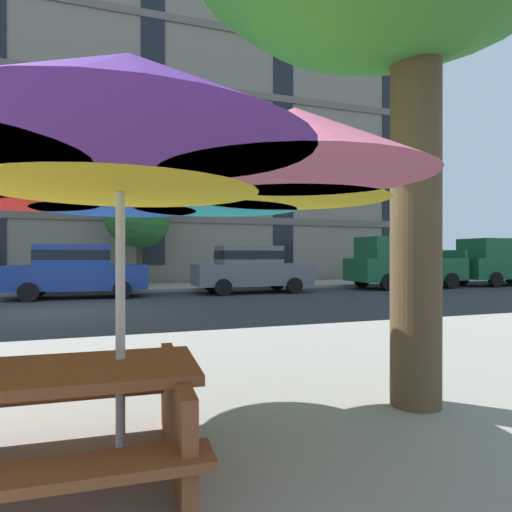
{
  "coord_description": "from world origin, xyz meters",
  "views": [
    {
      "loc": [
        1.3,
        -11.87,
        1.43
      ],
      "look_at": [
        6.49,
        3.2,
        1.4
      ],
      "focal_mm": 30.3,
      "sensor_mm": 36.0,
      "label": 1
    }
  ],
  "objects_px": {
    "sedan_gray": "(251,268)",
    "patio_umbrella": "(120,163)",
    "sedan_blue": "(77,270)",
    "pickup_green_midblock": "(500,264)",
    "pickup_green": "(401,265)",
    "picnic_table": "(38,418)",
    "street_tree_middle": "(138,217)"
  },
  "relations": [
    {
      "from": "pickup_green_midblock",
      "to": "street_tree_middle",
      "type": "height_order",
      "value": "street_tree_middle"
    },
    {
      "from": "picnic_table",
      "to": "street_tree_middle",
      "type": "bearing_deg",
      "value": 84.34
    },
    {
      "from": "pickup_green_midblock",
      "to": "patio_umbrella",
      "type": "height_order",
      "value": "patio_umbrella"
    },
    {
      "from": "sedan_blue",
      "to": "pickup_green_midblock",
      "type": "relative_size",
      "value": 0.86
    },
    {
      "from": "sedan_gray",
      "to": "patio_umbrella",
      "type": "xyz_separation_m",
      "value": [
        -5.07,
        -12.7,
        1.06
      ]
    },
    {
      "from": "sedan_blue",
      "to": "picnic_table",
      "type": "height_order",
      "value": "sedan_blue"
    },
    {
      "from": "street_tree_middle",
      "to": "patio_umbrella",
      "type": "distance_m",
      "value": 16.39
    },
    {
      "from": "pickup_green_midblock",
      "to": "street_tree_middle",
      "type": "distance_m",
      "value": 16.89
    },
    {
      "from": "patio_umbrella",
      "to": "pickup_green",
      "type": "bearing_deg",
      "value": 46.83
    },
    {
      "from": "pickup_green_midblock",
      "to": "sedan_gray",
      "type": "bearing_deg",
      "value": -180.0
    },
    {
      "from": "sedan_blue",
      "to": "patio_umbrella",
      "type": "distance_m",
      "value": 12.79
    },
    {
      "from": "sedan_blue",
      "to": "pickup_green",
      "type": "relative_size",
      "value": 0.86
    },
    {
      "from": "picnic_table",
      "to": "pickup_green_midblock",
      "type": "bearing_deg",
      "value": 35.44
    },
    {
      "from": "sedan_gray",
      "to": "picnic_table",
      "type": "xyz_separation_m",
      "value": [
        -5.53,
        -12.81,
        -0.46
      ]
    },
    {
      "from": "pickup_green_midblock",
      "to": "patio_umbrella",
      "type": "distance_m",
      "value": 21.69
    },
    {
      "from": "pickup_green",
      "to": "patio_umbrella",
      "type": "bearing_deg",
      "value": -133.17
    },
    {
      "from": "street_tree_middle",
      "to": "picnic_table",
      "type": "relative_size",
      "value": 2.4
    },
    {
      "from": "sedan_gray",
      "to": "pickup_green_midblock",
      "type": "height_order",
      "value": "pickup_green_midblock"
    },
    {
      "from": "sedan_blue",
      "to": "street_tree_middle",
      "type": "bearing_deg",
      "value": 58.38
    },
    {
      "from": "sedan_blue",
      "to": "sedan_gray",
      "type": "bearing_deg",
      "value": 0.0
    },
    {
      "from": "sedan_gray",
      "to": "pickup_green",
      "type": "relative_size",
      "value": 0.86
    },
    {
      "from": "sedan_gray",
      "to": "street_tree_middle",
      "type": "height_order",
      "value": "street_tree_middle"
    },
    {
      "from": "sedan_gray",
      "to": "street_tree_middle",
      "type": "xyz_separation_m",
      "value": [
        -3.9,
        3.61,
        2.11
      ]
    },
    {
      "from": "pickup_green",
      "to": "pickup_green_midblock",
      "type": "height_order",
      "value": "same"
    },
    {
      "from": "pickup_green",
      "to": "street_tree_middle",
      "type": "bearing_deg",
      "value": 161.42
    },
    {
      "from": "pickup_green",
      "to": "picnic_table",
      "type": "distance_m",
      "value": 17.82
    },
    {
      "from": "sedan_blue",
      "to": "pickup_green_midblock",
      "type": "distance_m",
      "value": 18.6
    },
    {
      "from": "street_tree_middle",
      "to": "patio_umbrella",
      "type": "height_order",
      "value": "street_tree_middle"
    },
    {
      "from": "pickup_green",
      "to": "street_tree_middle",
      "type": "relative_size",
      "value": 1.14
    },
    {
      "from": "sedan_gray",
      "to": "picnic_table",
      "type": "relative_size",
      "value": 2.35
    },
    {
      "from": "pickup_green_midblock",
      "to": "picnic_table",
      "type": "height_order",
      "value": "pickup_green_midblock"
    },
    {
      "from": "pickup_green",
      "to": "picnic_table",
      "type": "bearing_deg",
      "value": -133.99
    }
  ]
}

